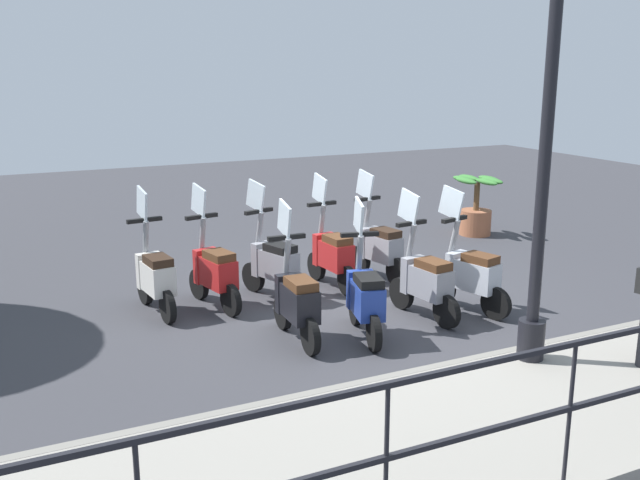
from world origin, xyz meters
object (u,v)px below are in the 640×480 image
Objects in this scene: lamp_post_near at (545,156)px; scooter_near_3 at (296,300)px; scooter_far_1 at (332,254)px; scooter_far_3 at (214,271)px; scooter_far_0 at (379,247)px; scooter_near_0 at (470,274)px; potted_palm at (476,210)px; scooter_near_2 at (365,296)px; scooter_near_1 at (425,280)px; scooter_far_2 at (273,263)px; scooter_far_4 at (155,276)px.

scooter_near_3 is (1.76, 1.77, -1.69)m from lamp_post_near.
scooter_far_1 and scooter_far_3 have the same top height.
scooter_far_1 is at bearing 84.32° from scooter_far_0.
lamp_post_near reaches higher than scooter_near_0.
potted_palm is 0.69× the size of scooter_near_2.
scooter_near_3 is at bearing 83.32° from scooter_near_1.
scooter_near_3 and scooter_far_0 have the same top height.
scooter_near_2 is (-0.20, 1.60, 0.00)m from scooter_near_0.
scooter_near_0 and scooter_near_3 have the same top height.
scooter_far_2 reaches higher than potted_palm.
lamp_post_near is 3.94m from scooter_far_2.
scooter_far_0 is (1.66, 0.33, 0.00)m from scooter_near_0.
scooter_far_2 is at bearing 23.68° from lamp_post_near.
potted_palm is at bearing -87.15° from scooter_far_2.
scooter_far_2 is at bearing -99.51° from scooter_far_4.
lamp_post_near is 4.29m from scooter_far_3.
potted_palm is 6.38m from scooter_far_4.
scooter_near_3 and scooter_far_3 have the same top height.
scooter_near_3 and scooter_far_1 have the same top height.
scooter_far_2 is (1.72, 0.41, 0.00)m from scooter_near_2.
scooter_near_2 is at bearing 175.31° from scooter_far_2.
scooter_far_0 is (1.86, -1.27, 0.00)m from scooter_near_2.
scooter_far_1 reaches higher than potted_palm.
scooter_far_0 is 1.00× the size of scooter_far_3.
scooter_near_1 is (0.03, 0.65, 0.00)m from scooter_near_0.
scooter_far_2 is (3.26, 1.43, -1.69)m from lamp_post_near.
scooter_far_2 and scooter_far_3 have the same top height.
scooter_near_3 is (0.02, 2.34, 0.00)m from scooter_near_0.
scooter_near_2 is at bearing -139.31° from scooter_far_4.
lamp_post_near is 2.95× the size of scooter_far_2.
scooter_near_0 and scooter_near_1 have the same top height.
scooter_near_1 is 1.00× the size of scooter_far_2.
lamp_post_near is 2.49m from scooter_near_0.
scooter_near_0 is 1.00× the size of scooter_far_2.
scooter_near_1 and scooter_far_4 have the same top height.
potted_palm is 4.21m from scooter_near_0.
scooter_far_3 is 1.00× the size of scooter_far_4.
potted_palm is 4.09m from scooter_far_1.
scooter_far_0 is at bearing -95.20° from scooter_far_4.
scooter_near_1 is (1.77, 0.08, -1.69)m from lamp_post_near.
lamp_post_near reaches higher than scooter_far_0.
scooter_near_1 is 1.00× the size of scooter_near_3.
scooter_far_4 is at bearing 50.03° from scooter_near_0.
scooter_far_3 is (1.51, 2.81, 0.00)m from scooter_near_0.
lamp_post_near is 6.20m from potted_palm.
lamp_post_near is 3.01m from scooter_near_3.
lamp_post_near is at bearing 175.55° from scooter_near_1.
scooter_far_4 is (1.61, 3.53, 0.00)m from scooter_near_0.
scooter_far_2 is (-0.14, 1.68, 0.00)m from scooter_far_0.
scooter_far_2 is at bearing 91.44° from scooter_far_1.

